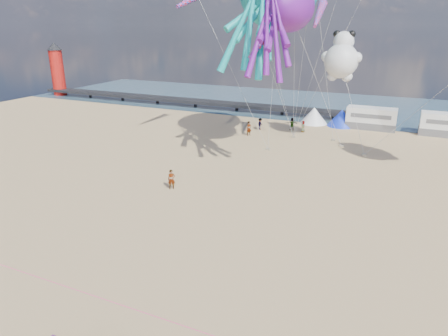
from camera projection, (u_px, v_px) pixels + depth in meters
ground at (203, 266)px, 24.28m from camera, size 120.00×120.00×0.00m
water at (343, 107)px, 71.47m from camera, size 120.00×120.00×0.00m
pier at (176, 100)px, 72.51m from camera, size 60.00×3.00×0.50m
lighthouse at (58, 73)px, 82.14m from camera, size 2.60×2.60×9.00m
motorhome_0 at (371, 118)px, 55.78m from camera, size 6.60×2.50×3.00m
motorhome_1 at (448, 125)px, 52.11m from camera, size 6.60×2.50×3.00m
tent_white at (314, 115)px, 58.97m from camera, size 4.00×4.00×2.40m
tent_blue at (342, 118)px, 57.42m from camera, size 4.00×4.00×2.40m
rope_line at (157, 317)px, 19.98m from camera, size 34.00×0.03×0.03m
standing_person at (171, 179)px, 35.40m from camera, size 0.77×0.72×1.78m
beachgoer_2 at (260, 124)px, 55.52m from camera, size 0.69×0.84×1.63m
beachgoer_4 at (292, 124)px, 55.28m from camera, size 1.13×0.77×1.78m
beachgoer_5 at (249, 128)px, 52.59m from camera, size 1.55×1.69×1.88m
beachgoer_6 at (303, 126)px, 54.48m from camera, size 0.65×0.63×1.51m
sandbag_a at (268, 149)px, 46.63m from camera, size 0.50×0.35×0.22m
sandbag_b at (341, 146)px, 47.95m from camera, size 0.50×0.35×0.22m
sandbag_c at (364, 155)px, 44.59m from camera, size 0.50×0.35×0.22m
sandbag_d at (333, 140)px, 50.37m from camera, size 0.50×0.35×0.22m
sandbag_e at (293, 137)px, 51.80m from camera, size 0.50×0.35×0.22m
kite_octopus_purple at (289, 7)px, 38.37m from camera, size 7.87×10.70×11.24m
kite_panda at (341, 61)px, 46.06m from camera, size 5.68×5.48×6.71m
windsock_mid at (319, 14)px, 41.38m from camera, size 1.42×5.54×5.48m
windsock_right at (262, 42)px, 37.29m from camera, size 1.67×5.47×5.39m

